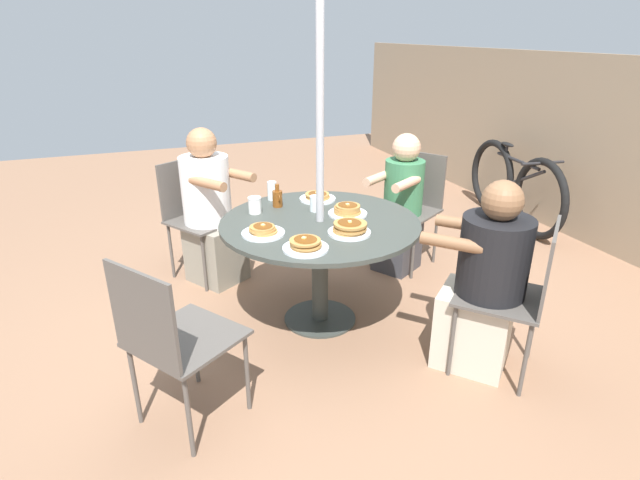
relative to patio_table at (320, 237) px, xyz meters
name	(u,v)px	position (x,y,z in m)	size (l,w,h in m)	color
ground_plane	(320,319)	(0.00, 0.00, -0.62)	(12.00, 12.00, 0.00)	#8C664C
patio_table	(320,237)	(0.00, 0.00, 0.00)	(1.29, 1.29, 0.73)	#383D38
umbrella_pole	(320,145)	(0.00, 0.00, 0.60)	(0.05, 0.05, 2.44)	#ADADB2
patio_chair_north	(195,211)	(-1.04, -0.67, -0.08)	(0.64, 0.64, 0.93)	#514C47
diner_north	(210,214)	(-0.89, -0.57, -0.07)	(0.62, 0.58, 1.21)	gray
patio_chair_east	(170,335)	(0.71, -1.02, -0.08)	(0.64, 0.64, 0.93)	#514C47
patio_chair_south	(519,289)	(0.92, 0.83, -0.08)	(0.65, 0.65, 0.93)	#514C47
diner_south	(484,287)	(0.78, 0.71, -0.11)	(0.64, 0.63, 1.15)	beige
patio_chair_west	(412,201)	(-0.64, 1.06, -0.08)	(0.63, 0.63, 0.93)	#514C47
diner_west	(401,208)	(-0.55, 0.91, -0.09)	(0.51, 0.57, 1.13)	#3D3D42
pancake_plate_a	(305,245)	(0.40, -0.24, 0.14)	(0.26, 0.26, 0.07)	white
pancake_plate_b	(347,211)	(-0.04, 0.21, 0.14)	(0.26, 0.26, 0.08)	white
pancake_plate_c	(318,197)	(-0.41, 0.14, 0.13)	(0.26, 0.26, 0.06)	white
pancake_plate_d	(263,231)	(0.10, -0.40, 0.13)	(0.26, 0.26, 0.07)	white
pancake_plate_e	(350,229)	(0.27, 0.09, 0.14)	(0.26, 0.26, 0.08)	white
syrup_bottle	(277,198)	(-0.36, -0.18, 0.17)	(0.09, 0.07, 0.16)	brown
coffee_cup	(255,205)	(-0.29, -0.35, 0.17)	(0.09, 0.09, 0.11)	white
drinking_glass_a	(316,203)	(-0.19, 0.04, 0.16)	(0.08, 0.08, 0.10)	silver
drinking_glass_b	(272,191)	(-0.53, -0.17, 0.18)	(0.07, 0.07, 0.13)	silver
bicycle	(514,186)	(-1.09, 2.53, -0.23)	(1.62, 0.44, 0.80)	black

